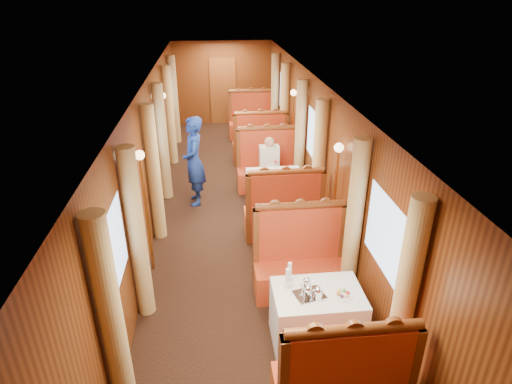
{
  "coord_description": "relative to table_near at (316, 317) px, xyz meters",
  "views": [
    {
      "loc": [
        -0.4,
        -7.37,
        3.97
      ],
      "look_at": [
        0.25,
        -1.37,
        1.05
      ],
      "focal_mm": 30.0,
      "sensor_mm": 36.0,
      "label": 1
    }
  ],
  "objects": [
    {
      "name": "curtain_left_near_a",
      "position": [
        -2.13,
        -0.78,
        0.8
      ],
      "size": [
        0.22,
        0.22,
        2.35
      ],
      "primitive_type": "cylinder",
      "color": "#E0BB72",
      "rests_on": "floor"
    },
    {
      "name": "doorway_far",
      "position": [
        -0.75,
        9.47,
        0.62
      ],
      "size": [
        0.8,
        0.04,
        2.0
      ],
      "primitive_type": "cube",
      "color": "brown",
      "rests_on": "floor"
    },
    {
      "name": "ceiling",
      "position": [
        -0.75,
        3.5,
        2.12
      ],
      "size": [
        3.0,
        12.0,
        0.01
      ],
      "primitive_type": null,
      "rotation": [
        3.14,
        0.0,
        0.0
      ],
      "color": "silver",
      "rests_on": "wall_left"
    },
    {
      "name": "window_right_near",
      "position": [
        0.74,
        0.0,
        1.07
      ],
      "size": [
        0.01,
        1.2,
        0.9
      ],
      "primitive_type": null,
      "rotation": [
        1.57,
        0.0,
        -1.57
      ],
      "color": "#8FADD5",
      "rests_on": "wall_right"
    },
    {
      "name": "curtain_right_near_a",
      "position": [
        0.63,
        -0.78,
        0.8
      ],
      "size": [
        0.22,
        0.22,
        2.35
      ],
      "primitive_type": "cylinder",
      "color": "#E0BB72",
      "rests_on": "floor"
    },
    {
      "name": "window_left_mid",
      "position": [
        -2.24,
        3.5,
        1.07
      ],
      "size": [
        0.01,
        1.2,
        0.9
      ],
      "primitive_type": null,
      "rotation": [
        1.57,
        0.0,
        1.57
      ],
      "color": "#8FADD5",
      "rests_on": "wall_left"
    },
    {
      "name": "sconce_left_aft",
      "position": [
        -2.15,
        5.25,
        1.01
      ],
      "size": [
        0.14,
        0.14,
        1.95
      ],
      "color": "#BF8C3F",
      "rests_on": "floor"
    },
    {
      "name": "table_far",
      "position": [
        0.0,
        7.0,
        0.0
      ],
      "size": [
        1.05,
        0.72,
        0.75
      ],
      "primitive_type": "cube",
      "color": "white",
      "rests_on": "floor"
    },
    {
      "name": "floor",
      "position": [
        -0.75,
        3.5,
        -0.38
      ],
      "size": [
        3.0,
        12.0,
        0.01
      ],
      "primitive_type": null,
      "color": "black",
      "rests_on": "ground"
    },
    {
      "name": "window_left_near",
      "position": [
        -2.24,
        0.0,
        1.07
      ],
      "size": [
        0.01,
        1.2,
        0.9
      ],
      "primitive_type": null,
      "rotation": [
        1.57,
        0.0,
        1.57
      ],
      "color": "#8FADD5",
      "rests_on": "wall_left"
    },
    {
      "name": "curtain_right_far_b",
      "position": [
        0.63,
        7.78,
        0.8
      ],
      "size": [
        0.22,
        0.22,
        2.35
      ],
      "primitive_type": "cylinder",
      "color": "#E0BB72",
      "rests_on": "floor"
    },
    {
      "name": "banquette_near_aft",
      "position": [
        0.0,
        1.01,
        0.05
      ],
      "size": [
        1.3,
        0.55,
        1.34
      ],
      "color": "#A61812",
      "rests_on": "floor"
    },
    {
      "name": "curtain_left_far_b",
      "position": [
        -2.13,
        7.78,
        0.8
      ],
      "size": [
        0.22,
        0.22,
        2.35
      ],
      "primitive_type": "cylinder",
      "color": "#E0BB72",
      "rests_on": "floor"
    },
    {
      "name": "passenger",
      "position": [
        -0.0,
        4.26,
        0.37
      ],
      "size": [
        0.4,
        0.44,
        0.76
      ],
      "color": "beige",
      "rests_on": "banquette_mid_aft"
    },
    {
      "name": "teapot_back",
      "position": [
        -0.13,
        0.07,
        0.44
      ],
      "size": [
        0.18,
        0.16,
        0.12
      ],
      "primitive_type": null,
      "rotation": [
        0.0,
        0.0,
        0.31
      ],
      "color": "silver",
      "rests_on": "tea_tray"
    },
    {
      "name": "curtain_left_far_a",
      "position": [
        -2.13,
        6.22,
        0.8
      ],
      "size": [
        0.22,
        0.22,
        2.35
      ],
      "primitive_type": "cylinder",
      "color": "#E0BB72",
      "rests_on": "floor"
    },
    {
      "name": "banquette_far_fwd",
      "position": [
        0.0,
        5.99,
        0.05
      ],
      "size": [
        1.3,
        0.55,
        1.34
      ],
      "color": "#A61812",
      "rests_on": "floor"
    },
    {
      "name": "tea_tray",
      "position": [
        -0.12,
        -0.04,
        0.38
      ],
      "size": [
        0.39,
        0.33,
        0.01
      ],
      "primitive_type": "cube",
      "rotation": [
        0.0,
        0.0,
        0.24
      ],
      "color": "silver",
      "rests_on": "table_near"
    },
    {
      "name": "curtain_left_mid_a",
      "position": [
        -2.13,
        2.72,
        0.8
      ],
      "size": [
        0.22,
        0.22,
        2.35
      ],
      "primitive_type": "cylinder",
      "color": "#E0BB72",
      "rests_on": "floor"
    },
    {
      "name": "curtain_left_mid_b",
      "position": [
        -2.13,
        4.28,
        0.8
      ],
      "size": [
        0.22,
        0.22,
        2.35
      ],
      "primitive_type": "cylinder",
      "color": "#E0BB72",
      "rests_on": "floor"
    },
    {
      "name": "rose_vase_far",
      "position": [
        -0.0,
        6.96,
        0.55
      ],
      "size": [
        0.06,
        0.06,
        0.36
      ],
      "rotation": [
        0.0,
        0.0,
        -0.21
      ],
      "color": "silver",
      "rests_on": "table_far"
    },
    {
      "name": "window_left_far",
      "position": [
        -2.24,
        7.0,
        1.07
      ],
      "size": [
        0.01,
        1.2,
        0.9
      ],
      "primitive_type": null,
      "rotation": [
        1.57,
        0.0,
        1.57
      ],
      "color": "#8FADD5",
      "rests_on": "wall_left"
    },
    {
      "name": "table_near",
      "position": [
        0.0,
        0.0,
        0.0
      ],
      "size": [
        1.05,
        0.72,
        0.75
      ],
      "primitive_type": "cube",
      "color": "white",
      "rests_on": "floor"
    },
    {
      "name": "banquette_mid_aft",
      "position": [
        0.0,
        4.51,
        0.05
      ],
      "size": [
        1.3,
        0.55,
        1.34
      ],
      "color": "#A61812",
      "rests_on": "floor"
    },
    {
      "name": "curtain_right_mid_b",
      "position": [
        0.63,
        4.28,
        0.8
      ],
      "size": [
        0.22,
        0.22,
        2.35
      ],
      "primitive_type": "cylinder",
      "color": "#E0BB72",
      "rests_on": "floor"
    },
    {
      "name": "window_right_mid",
      "position": [
        0.74,
        3.5,
        1.07
      ],
      "size": [
        0.01,
        1.2,
        0.9
      ],
      "primitive_type": null,
      "rotation": [
        1.57,
        0.0,
        -1.57
      ],
      "color": "#8FADD5",
      "rests_on": "wall_right"
    },
    {
      "name": "rose_vase_mid",
      "position": [
        0.02,
        3.54,
        0.55
      ],
      "size": [
        0.06,
        0.06,
        0.36
      ],
      "rotation": [
        0.0,
        0.0,
        0.08
      ],
      "color": "silver",
      "rests_on": "table_mid"
    },
    {
      "name": "wall_far",
      "position": [
        -0.75,
        9.5,
        0.88
      ],
      "size": [
        3.0,
        0.01,
        2.5
      ],
      "primitive_type": null,
      "rotation": [
        1.57,
        0.0,
        0.0
      ],
      "color": "brown",
      "rests_on": "floor"
    },
    {
      "name": "table_mid",
      "position": [
        0.0,
        3.5,
        0.0
      ],
      "size": [
        1.05,
        0.72,
        0.75
      ],
      "primitive_type": "cube",
      "color": "white",
      "rests_on": "floor"
    },
    {
      "name": "cup_outboard",
      "position": [
        -0.3,
        0.24,
        0.48
      ],
      "size": [
        0.08,
        0.08,
        0.26
      ],
      "rotation": [
        0.0,
        0.0,
        -0.42
      ],
      "color": "white",
      "rests_on": "table_near"
    },
    {
      "name": "wall_right",
      "position": [
        0.75,
        3.5,
        0.88
      ],
      "size": [
        0.01,
        12.0,
        2.5
      ],
      "primitive_type": null,
      "rotation": [
        1.57,
        0.0,
        -1.57
      ],
      "color": "brown",
      "rests_on": "floor"
    },
    {
      "name": "cup_inboard",
      "position": [
        -0.35,
        0.13,
        0.48
      ],
      "size": [
        0.08,
        0.08,
        0.26
      ],
      "rotation": [
        0.0,
        0.0,
        0.21
      ],
      "color": "white",
      "rests_on": "table_near"
    },
    {
      "name": "sconce_left_fore",
      "position": [
        -2.15,
        1.75,
        1.01
      ],
      "size": [
        0.14,
        0.14,
        1.95
      ],
      "color": "#BF8C3F",
      "rests_on": "floor"
    },
    {
      "name": "wall_left",
      "position": [
        -2.25,
        3.5,
        0.88
      ],
      "size": [
        0.01,
        12.0,
        2.5
      ],
      "primitive_type": null,
      "rotation": [
        1.57,
        0.0,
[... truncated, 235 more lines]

